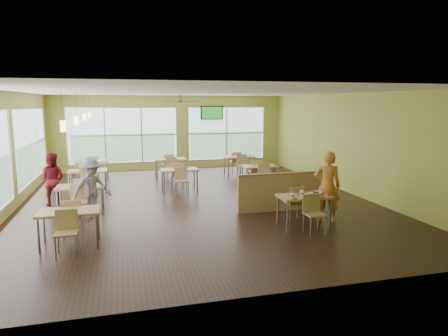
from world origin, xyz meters
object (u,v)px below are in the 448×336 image
at_px(man_plaid, 327,187).
at_px(main_table, 304,200).
at_px(half_wall_divider, 280,192).
at_px(food_basket, 318,192).

bearing_deg(man_plaid, main_table, 42.57).
distance_m(half_wall_divider, man_plaid, 1.46).
relative_size(main_table, half_wall_divider, 0.63).
relative_size(half_wall_divider, man_plaid, 1.37).
bearing_deg(half_wall_divider, man_plaid, -59.49).
relative_size(man_plaid, food_basket, 7.66).
height_order(main_table, man_plaid, man_plaid).
height_order(half_wall_divider, man_plaid, man_plaid).
xyz_separation_m(half_wall_divider, man_plaid, (0.72, -1.22, 0.36)).
relative_size(main_table, food_basket, 6.62).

